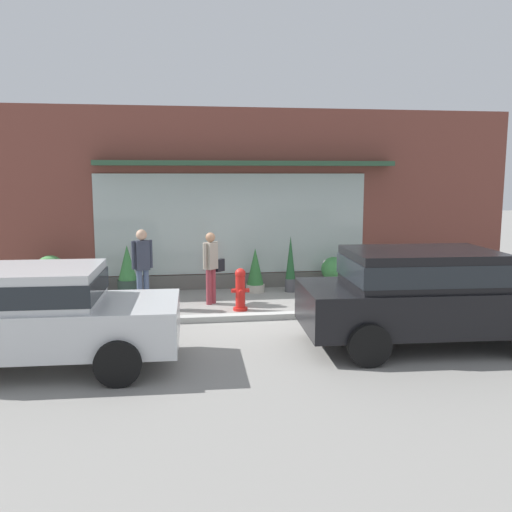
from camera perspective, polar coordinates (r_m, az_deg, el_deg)
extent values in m
plane|color=gray|center=(11.35, 1.05, -6.28)|extent=(60.00, 60.00, 0.00)
cube|color=#B2B2AD|center=(11.14, 1.22, -6.24)|extent=(14.00, 0.24, 0.12)
cube|color=brown|center=(14.15, -1.05, 5.93)|extent=(14.00, 0.36, 4.52)
cube|color=#ADBCB7|center=(13.95, -2.38, 3.33)|extent=(6.82, 0.03, 2.52)
cube|color=#2D5138|center=(13.79, -0.88, 9.56)|extent=(7.42, 0.56, 0.12)
cube|color=#605E59|center=(14.18, -0.92, -2.54)|extent=(7.22, 0.20, 0.36)
cylinder|color=red|center=(11.86, -1.62, -5.47)|extent=(0.31, 0.31, 0.06)
cylinder|color=red|center=(11.78, -1.63, -3.74)|extent=(0.21, 0.21, 0.67)
sphere|color=red|center=(11.70, -1.64, -1.83)|extent=(0.23, 0.23, 0.23)
cylinder|color=red|center=(11.76, -2.33, -3.60)|extent=(0.10, 0.09, 0.09)
cylinder|color=red|center=(11.79, -0.94, -3.56)|extent=(0.10, 0.09, 0.09)
cylinder|color=red|center=(11.63, -1.55, -3.73)|extent=(0.09, 0.10, 0.09)
cylinder|color=#8E333D|center=(12.44, -4.45, -3.10)|extent=(0.12, 0.12, 0.80)
cylinder|color=#8E333D|center=(12.33, -4.90, -3.21)|extent=(0.12, 0.12, 0.80)
cube|color=#9E9384|center=(12.27, -4.71, 0.03)|extent=(0.34, 0.34, 0.60)
sphere|color=#A37556|center=(12.21, -4.74, 1.94)|extent=(0.22, 0.22, 0.22)
cylinder|color=#9E9384|center=(12.40, -4.13, 0.20)|extent=(0.08, 0.08, 0.57)
cylinder|color=#9E9384|center=(12.13, -5.31, 0.00)|extent=(0.08, 0.08, 0.57)
cube|color=black|center=(12.50, -3.77, -0.95)|extent=(0.24, 0.24, 0.28)
cylinder|color=#475675|center=(12.13, -11.92, -3.42)|extent=(0.12, 0.12, 0.85)
cylinder|color=#475675|center=(12.18, -11.25, -3.36)|extent=(0.12, 0.12, 0.85)
cube|color=#333847|center=(12.03, -11.69, 0.08)|extent=(0.34, 0.29, 0.64)
sphere|color=tan|center=(11.97, -11.75, 2.16)|extent=(0.23, 0.23, 0.23)
cylinder|color=#333847|center=(11.97, -12.57, 0.09)|extent=(0.08, 0.08, 0.61)
cylinder|color=#333847|center=(12.08, -10.83, 0.22)|extent=(0.08, 0.08, 0.61)
cube|color=silver|center=(8.89, -21.89, -6.68)|extent=(4.29, 1.86, 0.67)
cube|color=silver|center=(8.82, -23.42, -3.00)|extent=(2.38, 1.66, 0.58)
cube|color=#1E2328|center=(8.82, -23.42, -3.00)|extent=(2.42, 1.68, 0.32)
cylinder|color=black|center=(9.56, -12.70, -7.29)|extent=(0.66, 0.20, 0.65)
cylinder|color=black|center=(7.90, -14.08, -10.73)|extent=(0.66, 0.20, 0.65)
cube|color=black|center=(9.77, 17.69, -4.91)|extent=(4.43, 1.98, 0.72)
cube|color=black|center=(9.56, 16.66, -1.27)|extent=(2.47, 1.75, 0.63)
cube|color=#1E2328|center=(9.56, 16.66, -1.27)|extent=(2.51, 1.77, 0.35)
cylinder|color=black|center=(11.23, 22.12, -5.31)|extent=(0.68, 0.21, 0.67)
cylinder|color=black|center=(10.26, 8.58, -6.03)|extent=(0.68, 0.21, 0.67)
cylinder|color=black|center=(8.58, 11.61, -9.02)|extent=(0.68, 0.21, 0.67)
cylinder|color=#33473D|center=(13.60, -13.08, -3.19)|extent=(0.49, 0.49, 0.38)
cone|color=#3D8442|center=(13.50, -13.17, -0.65)|extent=(0.44, 0.44, 0.84)
cylinder|color=#4C4C51|center=(13.70, 3.56, -3.02)|extent=(0.27, 0.27, 0.33)
cone|color=#23562D|center=(13.58, 3.58, -0.14)|extent=(0.24, 0.24, 1.07)
cylinder|color=#33473D|center=(15.14, 18.16, -2.57)|extent=(0.33, 0.33, 0.20)
sphere|color=#3D8442|center=(15.11, 18.19, -1.79)|extent=(0.31, 0.31, 0.31)
sphere|color=white|center=(15.11, 17.93, -1.66)|extent=(0.07, 0.07, 0.07)
sphere|color=#DB4C7A|center=(15.03, 17.95, -1.49)|extent=(0.07, 0.07, 0.07)
cylinder|color=#B7B2A3|center=(14.48, 14.98, -2.57)|extent=(0.37, 0.37, 0.38)
sphere|color=#23562D|center=(14.42, 15.03, -1.21)|extent=(0.46, 0.46, 0.46)
sphere|color=white|center=(14.43, 14.51, -0.88)|extent=(0.12, 0.12, 0.12)
sphere|color=#E5C64C|center=(14.46, 15.31, -0.90)|extent=(0.13, 0.13, 0.13)
cylinder|color=#B7B2A3|center=(13.65, -0.08, -3.33)|extent=(0.46, 0.46, 0.19)
cone|color=#2D6B33|center=(13.55, -0.08, -1.07)|extent=(0.41, 0.41, 0.90)
cylinder|color=#9E6042|center=(14.13, 7.97, -2.79)|extent=(0.49, 0.49, 0.30)
sphere|color=#3D8442|center=(14.06, 8.00, -1.34)|extent=(0.62, 0.62, 0.62)
sphere|color=white|center=(14.02, 7.18, -0.66)|extent=(0.13, 0.13, 0.13)
sphere|color=#B266B7|center=(14.02, 8.65, -1.03)|extent=(0.16, 0.16, 0.16)
sphere|color=#E5C64C|center=(14.02, 8.61, -1.01)|extent=(0.13, 0.13, 0.13)
cylinder|color=#B7B2A3|center=(13.72, -20.38, -3.37)|extent=(0.44, 0.44, 0.40)
sphere|color=#4C934C|center=(13.64, -20.48, -1.36)|extent=(0.68, 0.68, 0.68)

